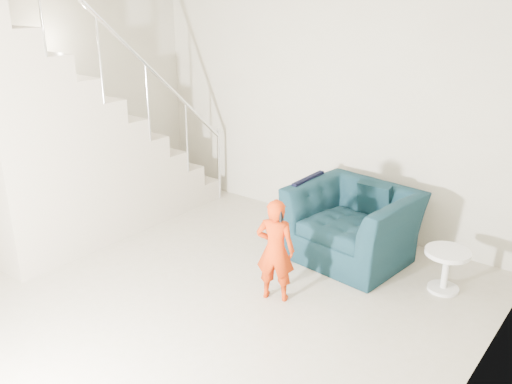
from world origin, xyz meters
TOP-DOWN VIEW (x-y plane):
  - floor at (0.00, 0.00)m, footprint 5.50×5.50m
  - back_wall at (0.00, 2.75)m, footprint 5.00×0.00m
  - right_wall at (2.50, 0.00)m, footprint 0.00×5.50m
  - armchair at (0.83, 2.01)m, footprint 1.32×1.19m
  - toddler at (0.66, 0.83)m, footprint 0.43×0.36m
  - side_table at (1.88, 1.95)m, footprint 0.43×0.43m
  - staircase at (-2.00, 0.55)m, footprint 1.02×3.03m
  - cushion at (0.94, 2.29)m, footprint 0.37×0.18m
  - throw at (0.27, 1.99)m, footprint 0.06×0.57m
  - phone at (0.74, 0.80)m, footprint 0.03×0.05m

SIDE VIEW (x-z plane):
  - floor at x=0.00m, z-range 0.00..0.00m
  - side_table at x=1.88m, z-range 0.07..0.50m
  - armchair at x=0.83m, z-range 0.00..0.79m
  - throw at x=0.27m, z-range 0.17..0.82m
  - toddler at x=0.66m, z-range 0.00..1.01m
  - cushion at x=0.94m, z-range 0.45..0.82m
  - phone at x=0.74m, z-range 0.82..0.92m
  - staircase at x=-2.00m, z-range -0.86..2.76m
  - right_wall at x=2.50m, z-range -1.40..4.10m
  - back_wall at x=0.00m, z-range -1.15..3.85m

